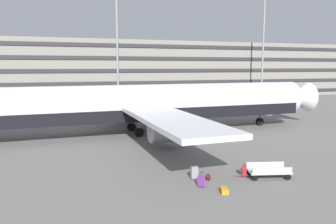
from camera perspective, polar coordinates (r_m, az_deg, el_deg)
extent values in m
plane|color=slate|center=(33.42, 2.05, -4.20)|extent=(600.00, 600.00, 0.00)
cube|color=gray|center=(77.89, -10.12, 7.05)|extent=(127.24, 21.92, 12.29)
cube|color=#2D2D33|center=(67.21, -8.62, 2.80)|extent=(125.97, 0.24, 0.70)
cube|color=#2D2D33|center=(67.04, -8.66, 4.89)|extent=(125.97, 0.24, 0.70)
cube|color=#2D2D33|center=(66.97, -8.71, 6.99)|extent=(125.97, 0.24, 0.70)
cube|color=#2D2D33|center=(66.99, -8.75, 9.09)|extent=(125.97, 0.24, 0.70)
cube|color=#2D2D33|center=(67.10, -8.79, 11.19)|extent=(125.97, 0.24, 0.70)
cylinder|color=silver|center=(34.72, -3.37, 1.58)|extent=(36.22, 4.57, 3.80)
cube|color=black|center=(34.85, -3.36, -0.13)|extent=(34.77, 4.46, 1.22)
cone|color=silver|center=(44.08, 21.23, 2.38)|extent=(3.12, 3.67, 3.61)
cube|color=silver|center=(43.68, -8.16, 2.40)|extent=(4.72, 15.27, 0.36)
cube|color=silver|center=(25.51, 0.52, -1.28)|extent=(4.72, 15.27, 0.36)
cylinder|color=#9E9EA3|center=(41.28, -6.67, 0.24)|extent=(2.76, 2.15, 2.09)
cylinder|color=#9E9EA3|center=(28.44, -0.45, -3.10)|extent=(2.76, 2.15, 2.09)
cylinder|color=black|center=(41.10, 15.36, -1.58)|extent=(0.91, 0.37, 0.90)
cylinder|color=slate|center=(41.01, 15.39, -0.69)|extent=(0.20, 0.20, 1.29)
cylinder|color=black|center=(36.29, -6.25, -2.56)|extent=(0.91, 0.37, 0.90)
cylinder|color=slate|center=(36.18, -6.27, -1.55)|extent=(0.20, 0.20, 1.29)
cylinder|color=black|center=(33.21, -4.94, -3.50)|extent=(0.91, 0.37, 0.90)
cylinder|color=slate|center=(33.09, -4.95, -2.41)|extent=(0.20, 0.20, 1.29)
cylinder|color=gray|center=(61.17, -8.68, 12.63)|extent=(0.36, 0.36, 24.43)
cylinder|color=gray|center=(72.71, 15.93, 11.09)|extent=(0.36, 0.36, 23.06)
cube|color=#B21E23|center=(21.97, 12.90, -9.70)|extent=(0.40, 0.45, 0.69)
cylinder|color=#333338|center=(21.76, 13.14, -8.75)|extent=(0.02, 0.02, 0.14)
cylinder|color=#333338|center=(21.96, 13.11, -8.59)|extent=(0.02, 0.02, 0.14)
cube|color=black|center=(21.84, 13.13, -8.50)|extent=(0.12, 0.19, 0.02)
cylinder|color=black|center=(21.94, 12.62, -10.73)|extent=(0.05, 0.04, 0.05)
cylinder|color=black|center=(22.22, 12.59, -10.49)|extent=(0.05, 0.04, 0.05)
cylinder|color=black|center=(21.95, 13.14, -10.74)|extent=(0.05, 0.04, 0.05)
cylinder|color=black|center=(22.23, 13.11, -10.50)|extent=(0.05, 0.04, 0.05)
cube|color=#72388C|center=(19.77, 5.72, -11.61)|extent=(0.40, 0.46, 0.64)
cylinder|color=#333338|center=(19.64, 6.12, -10.48)|extent=(0.02, 0.02, 0.19)
cylinder|color=#333338|center=(19.75, 5.58, -10.36)|extent=(0.02, 0.02, 0.19)
cube|color=black|center=(19.66, 5.85, -10.16)|extent=(0.14, 0.20, 0.02)
cylinder|color=black|center=(19.74, 5.95, -12.71)|extent=(0.05, 0.04, 0.05)
cylinder|color=black|center=(19.90, 5.17, -12.52)|extent=(0.05, 0.04, 0.05)
cylinder|color=black|center=(19.88, 6.24, -12.56)|extent=(0.05, 0.04, 0.05)
cylinder|color=black|center=(20.04, 5.46, -12.38)|extent=(0.05, 0.04, 0.05)
cube|color=gray|center=(21.06, 4.51, -10.23)|extent=(0.43, 0.23, 0.74)
cylinder|color=#333338|center=(21.03, 4.75, -9.00)|extent=(0.02, 0.02, 0.15)
cylinder|color=#333338|center=(20.94, 4.15, -9.06)|extent=(0.02, 0.02, 0.15)
cube|color=black|center=(20.96, 4.45, -8.84)|extent=(0.24, 0.02, 0.02)
cylinder|color=black|center=(21.16, 5.04, -11.27)|extent=(0.02, 0.05, 0.05)
cylinder|color=black|center=(21.03, 4.17, -11.38)|extent=(0.02, 0.05, 0.05)
cylinder|color=black|center=(21.33, 4.83, -11.11)|extent=(0.02, 0.05, 0.05)
cylinder|color=black|center=(21.20, 3.97, -11.22)|extent=(0.02, 0.05, 0.05)
cube|color=orange|center=(19.19, 9.60, -13.05)|extent=(0.58, 0.74, 0.26)
cube|color=black|center=(19.51, 9.44, -12.69)|extent=(0.19, 0.09, 0.02)
ellipsoid|color=maroon|center=(20.93, 6.87, -10.97)|extent=(0.36, 0.35, 0.42)
ellipsoid|color=maroon|center=(21.03, 6.93, -11.07)|extent=(0.22, 0.21, 0.19)
torus|color=black|center=(20.84, 6.86, -10.42)|extent=(0.07, 0.06, 0.08)
cube|color=black|center=(20.88, 6.57, -11.02)|extent=(0.04, 0.04, 0.36)
cube|color=black|center=(20.83, 7.05, -11.07)|extent=(0.04, 0.04, 0.36)
cube|color=#B7B7BC|center=(22.21, 16.77, -9.58)|extent=(2.84, 1.92, 0.12)
cylinder|color=#4C4C51|center=(21.76, 12.60, -10.46)|extent=(0.69, 0.23, 0.05)
cube|color=#B7B7BC|center=(21.60, 17.37, -9.55)|extent=(2.40, 0.66, 0.40)
cube|color=#B7B7BC|center=(22.70, 16.23, -8.65)|extent=(2.40, 0.66, 0.40)
cylinder|color=black|center=(21.44, 14.62, -10.80)|extent=(0.37, 0.19, 0.36)
cylinder|color=black|center=(22.44, 13.72, -9.93)|extent=(0.37, 0.19, 0.36)
cylinder|color=black|center=(22.18, 19.81, -10.39)|extent=(0.37, 0.19, 0.36)
cylinder|color=black|center=(23.14, 18.70, -9.58)|extent=(0.37, 0.19, 0.36)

